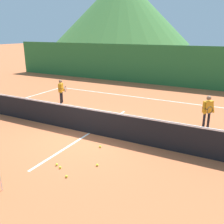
% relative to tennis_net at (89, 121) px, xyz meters
% --- Properties ---
extents(ground_plane, '(120.00, 120.00, 0.00)m').
position_rel_tennis_net_xyz_m(ground_plane, '(0.00, 0.00, -0.50)').
color(ground_plane, '#BC6038').
extents(line_baseline_far, '(12.15, 0.08, 0.01)m').
position_rel_tennis_net_xyz_m(line_baseline_far, '(0.00, 5.86, -0.50)').
color(line_baseline_far, white).
rests_on(line_baseline_far, ground).
extents(line_service_center, '(0.08, 6.08, 0.01)m').
position_rel_tennis_net_xyz_m(line_service_center, '(0.00, 0.00, -0.50)').
color(line_service_center, white).
rests_on(line_service_center, ground).
extents(tennis_net, '(11.99, 0.08, 1.05)m').
position_rel_tennis_net_xyz_m(tennis_net, '(0.00, 0.00, 0.00)').
color(tennis_net, '#333338').
rests_on(tennis_net, ground).
extents(student_0, '(0.57, 0.51, 1.24)m').
position_rel_tennis_net_xyz_m(student_0, '(-3.55, 2.81, 0.25)').
color(student_0, black).
rests_on(student_0, ground).
extents(student_1, '(0.45, 0.71, 1.30)m').
position_rel_tennis_net_xyz_m(student_1, '(3.74, 2.58, 0.28)').
color(student_1, black).
rests_on(student_1, ground).
extents(tennis_ball_0, '(0.07, 0.07, 0.07)m').
position_rel_tennis_net_xyz_m(tennis_ball_0, '(0.97, -0.86, -0.47)').
color(tennis_ball_0, yellow).
rests_on(tennis_ball_0, ground).
extents(tennis_ball_1, '(0.07, 0.07, 0.07)m').
position_rel_tennis_net_xyz_m(tennis_ball_1, '(0.66, -2.51, -0.47)').
color(tennis_ball_1, yellow).
rests_on(tennis_ball_1, ground).
extents(tennis_ball_2, '(0.07, 0.07, 0.07)m').
position_rel_tennis_net_xyz_m(tennis_ball_2, '(1.50, -1.92, -0.47)').
color(tennis_ball_2, yellow).
rests_on(tennis_ball_2, ground).
extents(tennis_ball_3, '(0.07, 0.07, 0.07)m').
position_rel_tennis_net_xyz_m(tennis_ball_3, '(0.48, -2.43, -0.47)').
color(tennis_ball_3, yellow).
rests_on(tennis_ball_3, ground).
extents(tennis_ball_5, '(0.07, 0.07, 0.07)m').
position_rel_tennis_net_xyz_m(tennis_ball_5, '(1.10, -2.79, -0.47)').
color(tennis_ball_5, yellow).
rests_on(tennis_ball_5, ground).
extents(windscreen_fence, '(26.72, 0.08, 2.75)m').
position_rel_tennis_net_xyz_m(windscreen_fence, '(0.00, 9.82, 0.88)').
color(windscreen_fence, '#286B33').
rests_on(windscreen_fence, ground).
extents(hill_0, '(41.11, 41.11, 19.64)m').
position_rel_tennis_net_xyz_m(hill_0, '(-30.73, 65.87, 9.32)').
color(hill_0, '#427A38').
rests_on(hill_0, ground).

